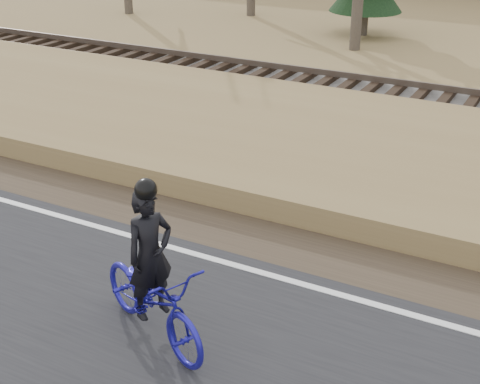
% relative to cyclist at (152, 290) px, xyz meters
% --- Properties ---
extents(ground, '(120.00, 120.00, 0.00)m').
position_rel_cyclist_xyz_m(ground, '(0.04, 1.71, -0.73)').
color(ground, olive).
rests_on(ground, ground).
extents(road, '(120.00, 6.00, 0.06)m').
position_rel_cyclist_xyz_m(road, '(0.04, -0.79, -0.70)').
color(road, black).
rests_on(road, ground).
extents(edge_line, '(120.00, 0.12, 0.01)m').
position_rel_cyclist_xyz_m(edge_line, '(0.04, 1.91, -0.66)').
color(edge_line, silver).
rests_on(edge_line, road).
extents(shoulder, '(120.00, 1.60, 0.04)m').
position_rel_cyclist_xyz_m(shoulder, '(0.04, 2.91, -0.71)').
color(shoulder, '#473A2B').
rests_on(shoulder, ground).
extents(embankment, '(120.00, 5.00, 0.44)m').
position_rel_cyclist_xyz_m(embankment, '(0.04, 5.91, -0.51)').
color(embankment, olive).
rests_on(embankment, ground).
extents(ballast, '(120.00, 3.00, 0.45)m').
position_rel_cyclist_xyz_m(ballast, '(0.04, 9.71, -0.50)').
color(ballast, slate).
rests_on(ballast, ground).
extents(railroad, '(120.00, 2.40, 0.29)m').
position_rel_cyclist_xyz_m(railroad, '(0.04, 9.71, -0.20)').
color(railroad, black).
rests_on(railroad, ballast).
extents(cyclist, '(2.19, 1.49, 2.11)m').
position_rel_cyclist_xyz_m(cyclist, '(0.00, 0.00, 0.00)').
color(cyclist, navy).
rests_on(cyclist, road).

